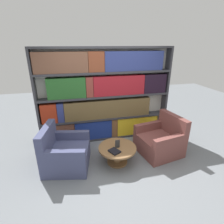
# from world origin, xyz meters

# --- Properties ---
(ground_plane) EXTENTS (14.00, 14.00, 0.00)m
(ground_plane) POSITION_xyz_m (0.00, 0.00, 0.00)
(ground_plane) COLOR slate
(bookshelf) EXTENTS (3.36, 0.30, 2.38)m
(bookshelf) POSITION_xyz_m (-0.02, 1.49, 1.18)
(bookshelf) COLOR silver
(bookshelf) RESTS_ON ground_plane
(armchair_left) EXTENTS (1.04, 1.04, 0.90)m
(armchair_left) POSITION_xyz_m (-1.09, 0.50, 0.30)
(armchair_left) COLOR #42476B
(armchair_left) RESTS_ON ground_plane
(armchair_right) EXTENTS (1.02, 1.02, 0.90)m
(armchair_right) POSITION_xyz_m (1.10, 0.50, 0.30)
(armchair_right) COLOR brown
(armchair_right) RESTS_ON ground_plane
(coffee_table) EXTENTS (0.81, 0.81, 0.39)m
(coffee_table) POSITION_xyz_m (0.01, 0.34, 0.28)
(coffee_table) COLOR brown
(coffee_table) RESTS_ON ground_plane
(table_sign) EXTENTS (0.10, 0.06, 0.17)m
(table_sign) POSITION_xyz_m (0.01, 0.34, 0.46)
(table_sign) COLOR black
(table_sign) RESTS_ON coffee_table
(stray_book) EXTENTS (0.26, 0.28, 0.03)m
(stray_book) POSITION_xyz_m (-0.10, 0.19, 0.40)
(stray_book) COLOR black
(stray_book) RESTS_ON coffee_table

